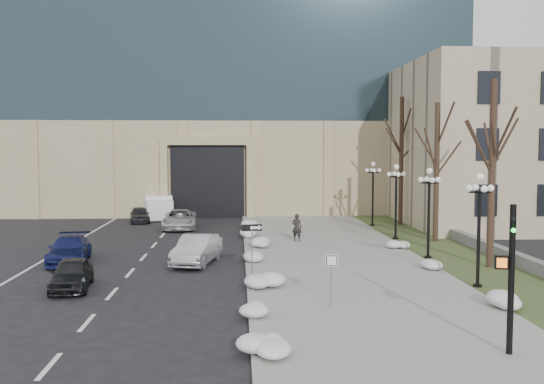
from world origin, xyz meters
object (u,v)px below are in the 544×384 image
(keep_sign, at_px, (331,270))
(lamppost_d, at_px, (373,185))
(car_b, at_px, (197,250))
(car_a, at_px, (72,274))
(car_e, at_px, (140,214))
(lamppost_b, at_px, (429,201))
(lamppost_c, at_px, (396,191))
(lamppost_a, at_px, (479,215))
(pedestrian, at_px, (297,227))
(traffic_signal, at_px, (510,282))
(box_truck, at_px, (157,206))
(one_way_sign, at_px, (255,234))
(car_c, at_px, (69,250))
(car_d, at_px, (180,219))

(keep_sign, height_order, lamppost_d, lamppost_d)
(car_b, bearing_deg, car_a, -120.61)
(car_b, bearing_deg, car_e, 120.20)
(lamppost_b, relative_size, lamppost_c, 1.00)
(keep_sign, xyz_separation_m, lamppost_d, (6.51, 22.49, 1.59))
(keep_sign, distance_m, lamppost_a, 7.33)
(lamppost_d, bearing_deg, lamppost_c, -90.00)
(pedestrian, distance_m, traffic_signal, 20.84)
(car_e, relative_size, box_truck, 0.56)
(lamppost_c, height_order, lamppost_d, same)
(lamppost_a, relative_size, lamppost_d, 1.00)
(car_a, height_order, keep_sign, keep_sign)
(pedestrian, xyz_separation_m, lamppost_a, (6.24, -12.41, 2.12))
(car_e, bearing_deg, keep_sign, -78.58)
(car_e, bearing_deg, car_b, -83.29)
(car_b, height_order, pedestrian, pedestrian)
(car_b, bearing_deg, one_way_sign, -41.31)
(car_e, xyz_separation_m, lamppost_d, (17.43, -3.76, 2.46))
(car_c, distance_m, pedestrian, 13.33)
(car_c, relative_size, lamppost_a, 0.96)
(traffic_signal, bearing_deg, car_b, 141.10)
(car_a, bearing_deg, car_b, 40.16)
(pedestrian, relative_size, one_way_sign, 0.68)
(one_way_sign, bearing_deg, lamppost_c, 43.61)
(car_a, xyz_separation_m, one_way_sign, (7.55, 1.30, 1.40))
(keep_sign, relative_size, lamppost_d, 0.42)
(car_b, bearing_deg, lamppost_d, 61.07)
(car_d, distance_m, keep_sign, 23.42)
(lamppost_b, height_order, lamppost_d, same)
(keep_sign, relative_size, lamppost_a, 0.42)
(car_d, distance_m, one_way_sign, 17.78)
(keep_sign, relative_size, lamppost_b, 0.42)
(car_e, distance_m, lamppost_a, 29.17)
(car_c, height_order, lamppost_d, lamppost_d)
(car_d, height_order, car_e, car_d)
(car_a, distance_m, lamppost_c, 20.70)
(car_d, distance_m, traffic_signal, 29.63)
(one_way_sign, relative_size, lamppost_b, 0.52)
(pedestrian, bearing_deg, lamppost_c, -153.68)
(pedestrian, xyz_separation_m, one_way_sign, (-2.81, -10.24, 1.08))
(car_d, relative_size, traffic_signal, 1.17)
(car_b, height_order, box_truck, box_truck)
(car_d, xyz_separation_m, keep_sign, (7.46, -22.19, 0.80))
(lamppost_c, xyz_separation_m, lamppost_d, (0.00, 6.50, 0.00))
(lamppost_c, distance_m, lamppost_d, 6.50)
(one_way_sign, height_order, traffic_signal, traffic_signal)
(car_c, height_order, keep_sign, keep_sign)
(car_a, distance_m, traffic_signal, 16.85)
(car_c, relative_size, lamppost_d, 0.96)
(lamppost_c, bearing_deg, car_a, -143.85)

